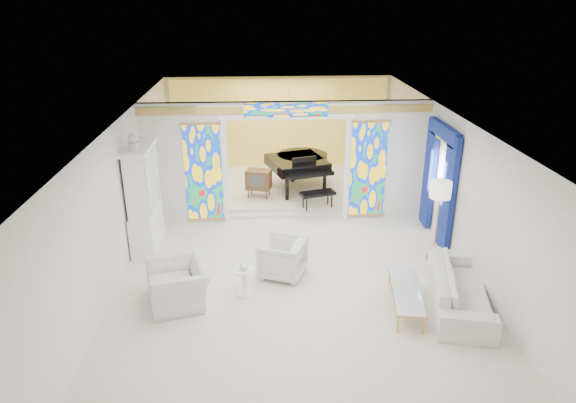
{
  "coord_description": "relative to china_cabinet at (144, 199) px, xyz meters",
  "views": [
    {
      "loc": [
        -0.67,
        -10.05,
        5.33
      ],
      "look_at": [
        -0.06,
        0.2,
        1.18
      ],
      "focal_mm": 32.0,
      "sensor_mm": 36.0,
      "label": 1
    }
  ],
  "objects": [
    {
      "name": "stained_glass_left",
      "position": [
        1.19,
        1.29,
        0.13
      ],
      "size": [
        0.9,
        0.04,
        2.4
      ],
      "primitive_type": "cube",
      "color": "gold",
      "rests_on": "partition_wall"
    },
    {
      "name": "ceiling",
      "position": [
        3.22,
        -0.6,
        1.83
      ],
      "size": [
        7.0,
        12.0,
        0.02
      ],
      "primitive_type": "cube",
      "color": "white",
      "rests_on": "wall_back"
    },
    {
      "name": "blue_drapes",
      "position": [
        6.62,
        0.1,
        0.41
      ],
      "size": [
        0.14,
        1.85,
        2.65
      ],
      "color": "navy",
      "rests_on": "wall_right"
    },
    {
      "name": "armchair_left",
      "position": [
        1.01,
        -2.35,
        -0.78
      ],
      "size": [
        1.33,
        1.44,
        0.78
      ],
      "primitive_type": "imported",
      "rotation": [
        0.0,
        0.0,
        -1.3
      ],
      "color": "white",
      "rests_on": "floor"
    },
    {
      "name": "coffee_table",
      "position": [
        5.16,
        -2.78,
        -0.83
      ],
      "size": [
        0.77,
        1.73,
        0.37
      ],
      "rotation": [
        0.0,
        0.0,
        -0.16
      ],
      "color": "white",
      "rests_on": "floor"
    },
    {
      "name": "grand_piano",
      "position": [
        3.71,
        3.17,
        -0.24
      ],
      "size": [
        2.0,
        3.05,
        1.1
      ],
      "rotation": [
        0.0,
        0.0,
        0.29
      ],
      "color": "black",
      "rests_on": "alcove_platform"
    },
    {
      "name": "sofa",
      "position": [
        6.17,
        -2.76,
        -0.81
      ],
      "size": [
        1.53,
        2.64,
        0.72
      ],
      "primitive_type": "imported",
      "rotation": [
        0.0,
        0.0,
        1.33
      ],
      "color": "silver",
      "rests_on": "floor"
    },
    {
      "name": "stained_glass_right",
      "position": [
        5.25,
        1.29,
        0.13
      ],
      "size": [
        0.9,
        0.04,
        2.4
      ],
      "primitive_type": "cube",
      "color": "gold",
      "rests_on": "partition_wall"
    },
    {
      "name": "floor",
      "position": [
        3.22,
        -0.6,
        -1.17
      ],
      "size": [
        12.0,
        12.0,
        0.0
      ],
      "primitive_type": "plane",
      "color": "silver",
      "rests_on": "ground"
    },
    {
      "name": "armchair_right",
      "position": [
        2.97,
        -1.48,
        -0.78
      ],
      "size": [
        1.11,
        1.09,
        0.79
      ],
      "primitive_type": "imported",
      "rotation": [
        0.0,
        0.0,
        -1.93
      ],
      "color": "silver",
      "rests_on": "floor"
    },
    {
      "name": "floor_lamp",
      "position": [
        6.27,
        -0.98,
        0.35
      ],
      "size": [
        0.51,
        0.51,
        1.78
      ],
      "rotation": [
        0.0,
        0.0,
        0.18
      ],
      "color": "#C89046",
      "rests_on": "floor"
    },
    {
      "name": "alcove_platform",
      "position": [
        3.22,
        3.5,
        -1.08
      ],
      "size": [
        6.8,
        3.8,
        0.18
      ],
      "primitive_type": "cube",
      "color": "silver",
      "rests_on": "floor"
    },
    {
      "name": "stained_glass_transom",
      "position": [
        3.22,
        1.29,
        1.65
      ],
      "size": [
        2.0,
        0.04,
        0.34
      ],
      "primitive_type": "cube",
      "color": "gold",
      "rests_on": "partition_wall"
    },
    {
      "name": "wall_left",
      "position": [
        -0.28,
        -0.6,
        0.33
      ],
      "size": [
        0.02,
        12.0,
        3.0
      ],
      "primitive_type": "cube",
      "color": "white",
      "rests_on": "floor"
    },
    {
      "name": "vase",
      "position": [
        2.22,
        -2.17,
        -0.53
      ],
      "size": [
        0.17,
        0.17,
        0.17
      ],
      "primitive_type": "imported",
      "rotation": [
        0.0,
        0.0,
        0.05
      ],
      "color": "white",
      "rests_on": "side_table"
    },
    {
      "name": "wall_back",
      "position": [
        3.22,
        5.4,
        0.33
      ],
      "size": [
        7.0,
        0.02,
        3.0
      ],
      "primitive_type": "cube",
      "color": "white",
      "rests_on": "floor"
    },
    {
      "name": "tv_console",
      "position": [
        2.53,
        2.5,
        -0.49
      ],
      "size": [
        0.75,
        0.6,
        0.76
      ],
      "rotation": [
        0.0,
        0.0,
        -0.26
      ],
      "color": "brown",
      "rests_on": "alcove_platform"
    },
    {
      "name": "side_table",
      "position": [
        2.22,
        -2.17,
        -0.81
      ],
      "size": [
        0.46,
        0.46,
        0.55
      ],
      "rotation": [
        0.0,
        0.0,
        -0.04
      ],
      "color": "white",
      "rests_on": "floor"
    },
    {
      "name": "china_cabinet",
      "position": [
        0.0,
        0.0,
        0.0
      ],
      "size": [
        0.56,
        1.46,
        2.72
      ],
      "color": "white",
      "rests_on": "floor"
    },
    {
      "name": "wall_front",
      "position": [
        3.22,
        -6.6,
        0.33
      ],
      "size": [
        7.0,
        0.02,
        3.0
      ],
      "primitive_type": "cube",
      "color": "white",
      "rests_on": "floor"
    },
    {
      "name": "wall_right",
      "position": [
        6.72,
        -0.6,
        0.33
      ],
      "size": [
        0.02,
        12.0,
        3.0
      ],
      "primitive_type": "cube",
      "color": "white",
      "rests_on": "floor"
    },
    {
      "name": "chandelier",
      "position": [
        3.42,
        3.4,
        1.38
      ],
      "size": [
        0.48,
        0.48,
        0.3
      ],
      "primitive_type": "cylinder",
      "color": "#C89046",
      "rests_on": "ceiling"
    },
    {
      "name": "partition_wall",
      "position": [
        3.22,
        1.4,
        0.48
      ],
      "size": [
        7.0,
        0.22,
        3.0
      ],
      "color": "white",
      "rests_on": "floor"
    },
    {
      "name": "gold_curtain_back",
      "position": [
        3.22,
        5.28,
        0.33
      ],
      "size": [
        6.7,
        0.1,
        2.9
      ],
      "primitive_type": "cube",
      "color": "#E4C94F",
      "rests_on": "wall_back"
    }
  ]
}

